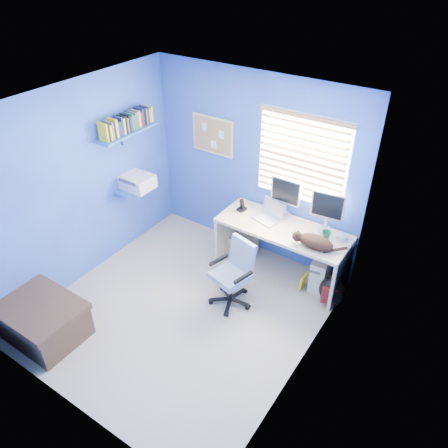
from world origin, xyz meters
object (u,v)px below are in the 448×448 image
Objects in this scene: cat at (316,242)px; tower_pc at (321,271)px; laptop at (267,212)px; desk at (281,251)px; office_chair at (233,281)px.

cat reaches higher than tower_pc.
laptop is at bearing 174.58° from tower_pc.
desk is 3.74× the size of tower_pc.
cat is at bearing -106.13° from tower_pc.
cat is 1.08m from office_chair.
office_chair reaches higher than tower_pc.
office_chair is at bearing -73.32° from laptop.
office_chair is at bearing -106.81° from desk.
cat reaches higher than desk.
cat is 0.50× the size of office_chair.
desk is 0.55m from laptop.
desk is 1.99× the size of office_chair.
cat is (0.77, -0.20, -0.03)m from laptop.
office_chair is (-0.24, -0.78, -0.05)m from desk.
desk is 0.82m from office_chair.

